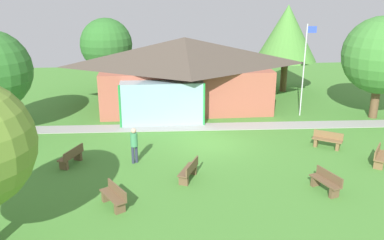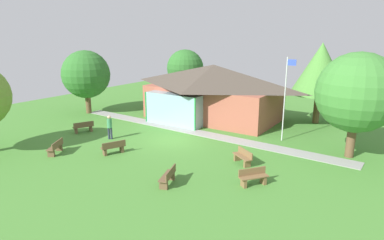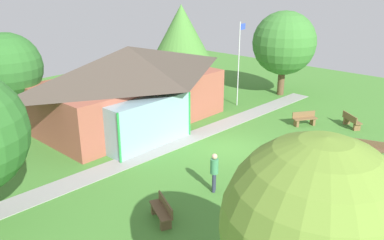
{
  "view_description": "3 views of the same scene",
  "coord_description": "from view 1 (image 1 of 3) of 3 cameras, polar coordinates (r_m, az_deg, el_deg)",
  "views": [
    {
      "loc": [
        -2.97,
        -20.21,
        8.12
      ],
      "look_at": [
        -0.95,
        1.23,
        0.91
      ],
      "focal_mm": 38.22,
      "sensor_mm": 36.0,
      "label": 1
    },
    {
      "loc": [
        13.18,
        -17.73,
        7.28
      ],
      "look_at": [
        0.72,
        1.24,
        1.33
      ],
      "focal_mm": 30.75,
      "sensor_mm": 36.0,
      "label": 2
    },
    {
      "loc": [
        -15.33,
        -11.37,
        8.5
      ],
      "look_at": [
        -0.86,
        1.94,
        1.36
      ],
      "focal_mm": 36.5,
      "sensor_mm": 36.0,
      "label": 3
    }
  ],
  "objects": [
    {
      "name": "bench_lawn_far_right",
      "position": [
        21.17,
        24.72,
        -4.67
      ],
      "size": [
        1.26,
        1.46,
        0.84
      ],
      "rotation": [
        0.0,
        0.0,
        4.06
      ],
      "color": "brown",
      "rests_on": "ground_plane"
    },
    {
      "name": "tree_behind_pavilion_right",
      "position": [
        32.52,
        13.1,
        11.72
      ],
      "size": [
        4.66,
        4.66,
        6.65
      ],
      "color": "brown",
      "rests_on": "ground_plane"
    },
    {
      "name": "bench_front_center",
      "position": [
        17.83,
        -0.41,
        -7.13
      ],
      "size": [
        1.02,
        1.55,
        0.84
      ],
      "rotation": [
        0.0,
        0.0,
        1.15
      ],
      "color": "brown",
      "rests_on": "ground_plane"
    },
    {
      "name": "tree_east_hedge",
      "position": [
        27.64,
        24.94,
        8.18
      ],
      "size": [
        4.72,
        4.72,
        6.34
      ],
      "color": "brown",
      "rests_on": "ground_plane"
    },
    {
      "name": "bench_mid_left",
      "position": [
        20.04,
        -16.46,
        -4.95
      ],
      "size": [
        1.03,
        1.55,
        0.84
      ],
      "rotation": [
        0.0,
        0.0,
        1.14
      ],
      "color": "brown",
      "rests_on": "ground_plane"
    },
    {
      "name": "flagpole",
      "position": [
        26.62,
        15.42,
        7.21
      ],
      "size": [
        0.64,
        0.08,
        5.81
      ],
      "color": "silver",
      "rests_on": "ground_plane"
    },
    {
      "name": "footpath",
      "position": [
        24.33,
        1.94,
        -0.95
      ],
      "size": [
        23.57,
        2.21,
        0.03
      ],
      "primitive_type": "cube",
      "rotation": [
        0.0,
        0.0,
        -0.04
      ],
      "color": "#999993",
      "rests_on": "ground_plane"
    },
    {
      "name": "ground_plane",
      "position": [
        21.98,
        2.77,
        -3.18
      ],
      "size": [
        44.0,
        44.0,
        0.0
      ],
      "primitive_type": "plane",
      "color": "#478433"
    },
    {
      "name": "visitor_strolling_lawn",
      "position": [
        19.38,
        -8.08,
        -3.17
      ],
      "size": [
        0.34,
        0.34,
        1.74
      ],
      "rotation": [
        0.0,
        0.0,
        0.52
      ],
      "color": "#2D3347",
      "rests_on": "ground_plane"
    },
    {
      "name": "bench_mid_right",
      "position": [
        22.31,
        18.37,
        -2.71
      ],
      "size": [
        1.49,
        1.2,
        0.84
      ],
      "rotation": [
        0.0,
        0.0,
        2.55
      ],
      "color": "brown",
      "rests_on": "ground_plane"
    },
    {
      "name": "bench_front_right",
      "position": [
        17.76,
        18.21,
        -8.25
      ],
      "size": [
        0.9,
        1.56,
        0.84
      ],
      "rotation": [
        0.0,
        0.0,
        1.9
      ],
      "color": "brown",
      "rests_on": "ground_plane"
    },
    {
      "name": "bench_front_left",
      "position": [
        16.11,
        -10.81,
        -10.47
      ],
      "size": [
        1.14,
        1.51,
        0.84
      ],
      "rotation": [
        0.0,
        0.0,
        2.11
      ],
      "color": "brown",
      "rests_on": "ground_plane"
    },
    {
      "name": "tree_behind_pavilion_left",
      "position": [
        31.59,
        -11.88,
        10.27
      ],
      "size": [
        3.85,
        3.85,
        5.75
      ],
      "color": "brown",
      "rests_on": "ground_plane"
    },
    {
      "name": "pavilion",
      "position": [
        27.79,
        -1.14,
        6.76
      ],
      "size": [
        11.99,
        7.78,
        4.74
      ],
      "color": "#A35642",
      "rests_on": "ground_plane"
    }
  ]
}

